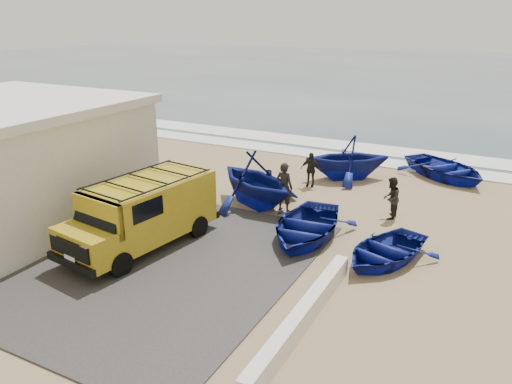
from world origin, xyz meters
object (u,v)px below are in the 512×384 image
at_px(boat_near_right, 385,250).
at_px(boat_far_right, 445,168).
at_px(boat_mid_left, 255,179).
at_px(van, 143,211).
at_px(fisherman_back, 310,169).
at_px(boat_far_left, 347,157).
at_px(parapet, 303,316).
at_px(boat_near_left, 306,226).
at_px(fisherman_middle, 391,198).
at_px(fisherman_front, 284,187).

bearing_deg(boat_near_right, boat_far_right, 106.06).
xyz_separation_m(boat_near_right, boat_mid_left, (-5.74, 2.43, 0.72)).
distance_m(van, fisherman_back, 8.51).
bearing_deg(boat_far_left, van, -53.18).
distance_m(parapet, boat_mid_left, 8.32).
bearing_deg(boat_far_left, boat_near_left, -26.57).
xyz_separation_m(van, boat_mid_left, (1.47, 4.93, -0.13)).
distance_m(boat_mid_left, fisherman_middle, 5.19).
distance_m(boat_far_left, fisherman_middle, 4.84).
height_order(boat_near_left, boat_mid_left, boat_mid_left).
bearing_deg(fisherman_middle, parapet, -0.64).
xyz_separation_m(boat_far_right, fisherman_front, (-4.91, -7.19, 0.51)).
bearing_deg(parapet, boat_near_left, 111.46).
height_order(van, fisherman_middle, van).
relative_size(parapet, fisherman_middle, 3.79).
bearing_deg(fisherman_middle, boat_far_right, 170.89).
xyz_separation_m(van, fisherman_front, (2.74, 4.90, -0.25)).
height_order(fisherman_front, fisherman_middle, fisherman_front).
distance_m(van, boat_far_right, 14.32).
bearing_deg(boat_far_right, van, -172.61).
height_order(van, boat_mid_left, van).
height_order(fisherman_middle, fisherman_back, fisherman_middle).
height_order(boat_near_left, fisherman_back, fisherman_back).
xyz_separation_m(boat_near_left, fisherman_front, (-1.68, 1.94, 0.53)).
distance_m(boat_far_right, fisherman_middle, 6.18).
relative_size(boat_near_right, fisherman_front, 1.81).
bearing_deg(fisherman_back, boat_far_left, 50.53).
relative_size(parapet, boat_far_right, 1.36).
height_order(parapet, boat_near_right, boat_near_right).
distance_m(boat_far_left, fisherman_front, 5.07).
relative_size(parapet, van, 1.09).
distance_m(fisherman_front, fisherman_middle, 3.97).
bearing_deg(parapet, boat_far_right, 84.42).
bearing_deg(fisherman_middle, fisherman_back, -116.42).
bearing_deg(fisherman_back, fisherman_middle, -35.67).
bearing_deg(fisherman_back, boat_near_right, -58.32).
height_order(parapet, boat_far_left, boat_far_left).
distance_m(parapet, fisherman_front, 7.62).
relative_size(boat_far_left, boat_far_right, 0.87).
relative_size(parapet, boat_mid_left, 1.46).
bearing_deg(fisherman_back, boat_mid_left, -116.74).
bearing_deg(fisherman_middle, van, -46.19).
distance_m(van, boat_mid_left, 5.14).
xyz_separation_m(boat_mid_left, boat_far_left, (2.17, 4.96, -0.08)).
height_order(van, fisherman_front, van).
relative_size(fisherman_front, fisherman_back, 1.26).
height_order(parapet, boat_far_right, boat_far_right).
height_order(boat_near_left, boat_far_left, boat_far_left).
distance_m(parapet, fisherman_back, 10.61).
xyz_separation_m(boat_near_right, fisherman_middle, (-0.67, 3.52, 0.43)).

